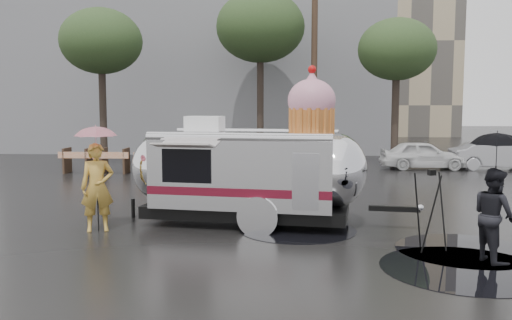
# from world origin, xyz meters

# --- Properties ---
(ground) EXTENTS (120.00, 120.00, 0.00)m
(ground) POSITION_xyz_m (0.00, 0.00, 0.00)
(ground) COLOR black
(ground) RESTS_ON ground
(puddles) EXTENTS (13.87, 5.31, 0.01)m
(puddles) POSITION_xyz_m (1.19, -0.72, 0.01)
(puddles) COLOR black
(puddles) RESTS_ON ground
(grey_building) EXTENTS (22.00, 12.00, 13.00)m
(grey_building) POSITION_xyz_m (-4.00, 24.00, 6.50)
(grey_building) COLOR slate
(grey_building) RESTS_ON ground
(utility_pole) EXTENTS (1.60, 0.28, 9.00)m
(utility_pole) POSITION_xyz_m (2.50, 14.00, 4.62)
(utility_pole) COLOR #473323
(utility_pole) RESTS_ON ground
(tree_left) EXTENTS (3.64, 3.64, 6.95)m
(tree_left) POSITION_xyz_m (-7.00, 13.00, 5.48)
(tree_left) COLOR #382D26
(tree_left) RESTS_ON ground
(tree_mid) EXTENTS (4.20, 4.20, 8.03)m
(tree_mid) POSITION_xyz_m (0.00, 15.00, 6.34)
(tree_mid) COLOR #382D26
(tree_mid) RESTS_ON ground
(tree_right) EXTENTS (3.36, 3.36, 6.42)m
(tree_right) POSITION_xyz_m (6.00, 13.00, 5.06)
(tree_right) COLOR #382D26
(tree_right) RESTS_ON ground
(barricade_row) EXTENTS (4.30, 0.80, 1.00)m
(barricade_row) POSITION_xyz_m (-5.55, 9.96, 0.52)
(barricade_row) COLOR #473323
(barricade_row) RESTS_ON ground
(airstream_trailer) EXTENTS (6.69, 2.89, 3.64)m
(airstream_trailer) POSITION_xyz_m (0.39, 1.16, 1.28)
(airstream_trailer) COLOR silver
(airstream_trailer) RESTS_ON ground
(person_left) EXTENTS (0.79, 0.65, 1.89)m
(person_left) POSITION_xyz_m (-2.85, 0.22, 0.95)
(person_left) COLOR gold
(person_left) RESTS_ON ground
(umbrella_pink) EXTENTS (1.08, 1.08, 2.28)m
(umbrella_pink) POSITION_xyz_m (-2.85, 0.22, 1.92)
(umbrella_pink) COLOR #FAA0B3
(umbrella_pink) RESTS_ON ground
(person_right) EXTENTS (0.62, 0.87, 1.63)m
(person_right) POSITION_xyz_m (4.75, -1.70, 0.82)
(person_right) COLOR black
(person_right) RESTS_ON ground
(umbrella_black) EXTENTS (1.05, 1.05, 2.27)m
(umbrella_black) POSITION_xyz_m (4.75, -1.70, 1.91)
(umbrella_black) COLOR black
(umbrella_black) RESTS_ON ground
(tripod) EXTENTS (0.62, 0.60, 1.52)m
(tripod) POSITION_xyz_m (3.86, -1.01, 0.90)
(tripod) COLOR black
(tripod) RESTS_ON ground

